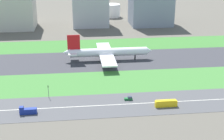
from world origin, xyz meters
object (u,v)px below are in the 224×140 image
at_px(airliner, 106,52).
at_px(fuel_tank_west, 112,11).
at_px(car_1, 129,98).
at_px(fuel_tank_centre, 139,10).
at_px(traffic_light, 48,91).
at_px(hangar_building, 90,1).
at_px(bus_0, 166,103).
at_px(office_tower, 151,2).
at_px(truck_0, 28,111).
at_px(terminal_building, 4,3).
at_px(fuel_tank_east, 162,9).

bearing_deg(airliner, fuel_tank_west, 82.11).
bearing_deg(fuel_tank_west, airliner, -97.89).
xyz_separation_m(car_1, fuel_tank_centre, (48.76, 227.00, 6.59)).
relative_size(traffic_light, hangar_building, 0.14).
distance_m(bus_0, office_tower, 196.35).
bearing_deg(traffic_light, truck_0, -117.02).
distance_m(bus_0, hangar_building, 195.58).
bearing_deg(office_tower, truck_0, -118.75).
bearing_deg(bus_0, terminal_building, -59.15).
distance_m(car_1, traffic_light, 44.26).
bearing_deg(truck_0, terminal_building, -77.07).
distance_m(airliner, terminal_building, 147.19).
xyz_separation_m(truck_0, hangar_building, (41.88, 192.00, 23.88)).
bearing_deg(terminal_building, fuel_tank_east, 14.47).
bearing_deg(terminal_building, hangar_building, 0.00).
height_order(traffic_light, office_tower, office_tower).
distance_m(bus_0, fuel_tank_centre, 239.06).
relative_size(truck_0, traffic_light, 1.17).
distance_m(airliner, truck_0, 91.24).
height_order(fuel_tank_centre, fuel_tank_east, fuel_tank_east).
bearing_deg(office_tower, fuel_tank_west, 128.81).
relative_size(bus_0, office_tower, 0.24).
distance_m(hangar_building, office_tower, 63.50).
height_order(truck_0, hangar_building, hangar_building).
height_order(car_1, terminal_building, terminal_building).
relative_size(car_1, fuel_tank_west, 0.22).
relative_size(airliner, traffic_light, 9.03).
xyz_separation_m(bus_0, truck_0, (-70.58, -0.00, -0.15)).
relative_size(airliner, car_1, 14.77).
xyz_separation_m(car_1, office_tower, (52.77, 182.00, 22.80)).
xyz_separation_m(office_tower, fuel_tank_centre, (-4.01, 45.00, -16.22)).
xyz_separation_m(truck_0, office_tower, (105.35, 192.00, 22.06)).
height_order(traffic_light, fuel_tank_centre, fuel_tank_centre).
bearing_deg(car_1, fuel_tank_centre, 77.88).
height_order(office_tower, fuel_tank_centre, office_tower).
height_order(car_1, fuel_tank_west, fuel_tank_west).
xyz_separation_m(fuel_tank_centre, fuel_tank_east, (28.93, 0.00, 0.54)).
bearing_deg(fuel_tank_east, bus_0, -104.14).
bearing_deg(hangar_building, terminal_building, 180.00).
xyz_separation_m(hangar_building, fuel_tank_centre, (59.46, 45.00, -18.04)).
height_order(airliner, fuel_tank_east, airliner).
distance_m(airliner, traffic_light, 71.02).
distance_m(airliner, office_tower, 129.21).
bearing_deg(traffic_light, fuel_tank_centre, 67.18).
xyz_separation_m(office_tower, fuel_tank_west, (-36.20, 45.00, -16.26)).
height_order(traffic_light, hangar_building, hangar_building).
bearing_deg(fuel_tank_west, office_tower, -51.19).
bearing_deg(hangar_building, airliner, -87.38).
relative_size(truck_0, fuel_tank_east, 0.49).
relative_size(bus_0, fuel_tank_west, 0.59).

